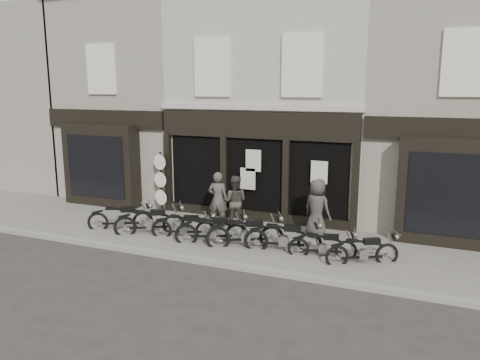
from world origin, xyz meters
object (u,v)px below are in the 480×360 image
at_px(motorcycle_3, 212,233).
at_px(motorcycle_5, 284,240).
at_px(motorcycle_6, 323,248).
at_px(advert_sign_post, 161,184).
at_px(motorcycle_0, 121,220).
at_px(motorcycle_1, 150,224).
at_px(motorcycle_4, 246,236).
at_px(man_left, 218,199).
at_px(motorcycle_2, 184,228).
at_px(man_centre, 235,201).
at_px(man_right, 317,208).
at_px(motorcycle_7, 363,253).

distance_m(motorcycle_3, motorcycle_5, 2.21).
xyz_separation_m(motorcycle_5, motorcycle_6, (1.14, -0.02, -0.06)).
bearing_deg(advert_sign_post, motorcycle_0, -80.31).
xyz_separation_m(motorcycle_6, advert_sign_post, (-6.68, 2.35, 0.79)).
relative_size(motorcycle_0, advert_sign_post, 0.84).
bearing_deg(motorcycle_0, motorcycle_1, -28.71).
distance_m(motorcycle_4, man_left, 2.28).
xyz_separation_m(motorcycle_1, motorcycle_2, (1.19, 0.09, -0.04)).
height_order(motorcycle_6, man_centre, man_centre).
distance_m(motorcycle_1, man_centre, 2.85).
height_order(motorcycle_3, motorcycle_4, motorcycle_4).
height_order(man_left, man_centre, man_left).
bearing_deg(motorcycle_5, motorcycle_3, 171.13).
bearing_deg(motorcycle_6, man_centre, 140.15).
xyz_separation_m(motorcycle_3, advert_sign_post, (-3.33, 2.47, 0.73)).
bearing_deg(man_right, motorcycle_6, 129.98).
height_order(motorcycle_3, man_centre, man_centre).
relative_size(motorcycle_1, motorcycle_6, 1.07).
bearing_deg(advert_sign_post, man_right, 4.03).
relative_size(motorcycle_1, man_right, 1.09).
relative_size(motorcycle_5, motorcycle_7, 1.21).
xyz_separation_m(motorcycle_5, man_left, (-2.75, 1.42, 0.62)).
xyz_separation_m(motorcycle_1, motorcycle_6, (5.57, 0.08, -0.07)).
distance_m(motorcycle_2, man_centre, 2.01).
xyz_separation_m(motorcycle_1, man_right, (5.00, 1.66, 0.61)).
xyz_separation_m(man_left, advert_sign_post, (-2.79, 0.91, 0.11)).
relative_size(motorcycle_0, motorcycle_3, 0.96).
distance_m(motorcycle_3, man_left, 1.77).
distance_m(man_centre, advert_sign_post, 3.38).
bearing_deg(motorcycle_1, motorcycle_4, -31.93).
distance_m(motorcycle_2, motorcycle_4, 2.10).
bearing_deg(motorcycle_0, man_right, -11.78).
height_order(motorcycle_1, motorcycle_6, motorcycle_1).
bearing_deg(man_centre, motorcycle_6, 141.60).
relative_size(motorcycle_2, advert_sign_post, 0.84).
bearing_deg(man_left, man_right, 175.28).
bearing_deg(motorcycle_3, man_left, 85.01).
xyz_separation_m(motorcycle_3, motorcycle_4, (1.06, 0.07, 0.02)).
relative_size(motorcycle_0, motorcycle_4, 0.94).
bearing_deg(motorcycle_1, advert_sign_post, 82.23).
bearing_deg(man_left, motorcycle_2, 63.72).
height_order(motorcycle_1, motorcycle_2, motorcycle_1).
relative_size(motorcycle_4, motorcycle_5, 0.97).
distance_m(man_left, advert_sign_post, 2.93).
bearing_deg(man_centre, man_right, 166.36).
xyz_separation_m(motorcycle_5, motorcycle_7, (2.24, -0.12, -0.04)).
xyz_separation_m(motorcycle_2, man_centre, (1.01, 1.64, 0.59)).
xyz_separation_m(motorcycle_1, motorcycle_7, (6.67, -0.03, -0.04)).
bearing_deg(motorcycle_3, motorcycle_1, 154.48).
relative_size(motorcycle_4, motorcycle_7, 1.16).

